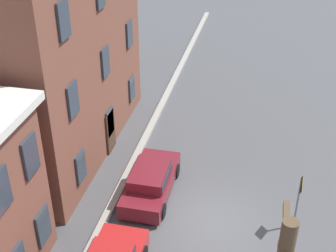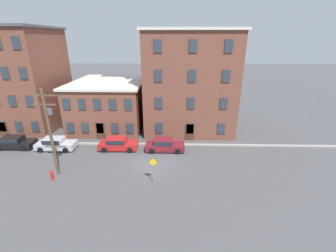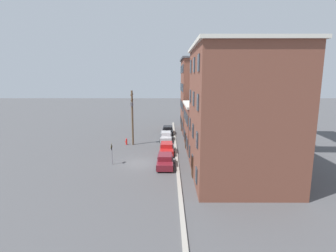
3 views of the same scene
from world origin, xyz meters
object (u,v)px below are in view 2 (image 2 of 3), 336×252
(car_maroon, at_px, (164,145))
(fire_hydrant, at_px, (52,175))
(car_red, at_px, (118,143))
(car_silver, at_px, (56,143))
(utility_pole, at_px, (50,129))
(caution_sign, at_px, (153,166))
(car_black, at_px, (14,142))

(car_maroon, bearing_deg, fire_hydrant, -148.87)
(car_red, bearing_deg, car_silver, -178.67)
(utility_pole, bearing_deg, caution_sign, -7.52)
(car_maroon, bearing_deg, utility_pole, -153.11)
(caution_sign, bearing_deg, car_black, 159.07)
(caution_sign, height_order, fire_hydrant, caution_sign)
(car_silver, distance_m, utility_pole, 6.92)
(caution_sign, distance_m, fire_hydrant, 9.38)
(car_silver, bearing_deg, caution_sign, -27.58)
(car_black, relative_size, fire_hydrant, 4.58)
(utility_pole, bearing_deg, car_black, 145.78)
(car_silver, bearing_deg, car_maroon, 0.10)
(caution_sign, xyz_separation_m, utility_pole, (-9.22, 1.22, 2.97))
(car_red, height_order, caution_sign, caution_sign)
(fire_hydrant, bearing_deg, utility_pole, 85.41)
(car_black, height_order, utility_pole, utility_pole)
(car_maroon, relative_size, fire_hydrant, 4.58)
(car_maroon, relative_size, utility_pole, 0.53)
(car_black, bearing_deg, car_silver, -2.89)
(caution_sign, xyz_separation_m, fire_hydrant, (-9.30, 0.21, -1.19))
(car_red, bearing_deg, utility_pole, -131.12)
(car_maroon, bearing_deg, car_red, 178.45)
(car_silver, height_order, fire_hydrant, car_silver)
(car_black, xyz_separation_m, caution_sign, (16.98, -6.49, 0.93))
(car_silver, relative_size, car_maroon, 1.00)
(car_black, bearing_deg, caution_sign, -20.93)
(utility_pole, bearing_deg, car_silver, 118.47)
(car_red, distance_m, fire_hydrant, 7.73)
(car_red, relative_size, car_maroon, 1.00)
(car_red, distance_m, caution_sign, 8.00)
(car_silver, relative_size, caution_sign, 1.73)
(car_black, xyz_separation_m, car_red, (12.29, -0.09, 0.00))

